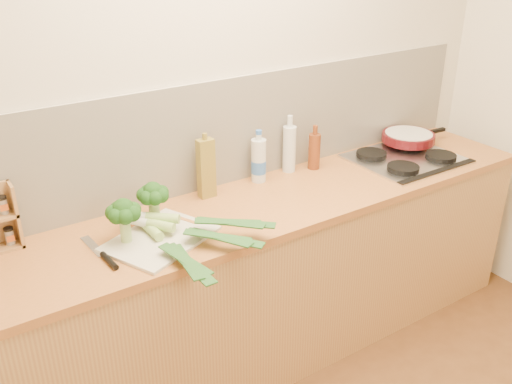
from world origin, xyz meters
TOP-DOWN VIEW (x-y plane):
  - room_shell at (0.00, 1.49)m, footprint 3.50×3.50m
  - counter at (0.00, 1.20)m, footprint 3.20×0.62m
  - gas_hob at (1.02, 1.20)m, footprint 0.58×0.50m
  - chopping_board at (-0.52, 1.14)m, footprint 0.53×0.47m
  - broccoli_left at (-0.64, 1.19)m, footprint 0.14×0.15m
  - broccoli_right at (-0.48, 1.27)m, footprint 0.14×0.14m
  - leek_front at (-0.53, 1.11)m, footprint 0.11×0.69m
  - leek_mid at (-0.45, 1.09)m, footprint 0.39×0.53m
  - leek_back at (-0.42, 1.14)m, footprint 0.52×0.48m
  - chefs_knife at (-0.76, 1.12)m, footprint 0.05×0.32m
  - skillet at (1.18, 1.33)m, footprint 0.45×0.31m
  - oil_tin at (-0.14, 1.40)m, footprint 0.08×0.05m
  - glass_bottle at (0.38, 1.44)m, footprint 0.07×0.07m
  - amber_bottle at (0.51, 1.39)m, footprint 0.06×0.06m
  - water_bottle at (0.17, 1.42)m, footprint 0.08×0.08m

SIDE VIEW (x-z plane):
  - counter at x=0.00m, z-range 0.00..0.90m
  - chopping_board at x=-0.52m, z-range 0.90..0.91m
  - chefs_knife at x=-0.76m, z-range 0.90..0.92m
  - gas_hob at x=1.02m, z-range 0.89..0.93m
  - leek_front at x=-0.53m, z-range 0.92..0.96m
  - leek_mid at x=-0.45m, z-range 0.93..0.98m
  - skillet at x=1.18m, z-range 0.94..0.99m
  - leek_back at x=-0.42m, z-range 0.95..0.99m
  - amber_bottle at x=0.51m, z-range 0.88..1.12m
  - water_bottle at x=0.17m, z-range 0.88..1.13m
  - glass_bottle at x=0.38m, z-range 0.88..1.18m
  - broccoli_left at x=-0.64m, z-range 0.95..1.14m
  - broccoli_right at x=-0.48m, z-range 0.95..1.15m
  - oil_tin at x=-0.14m, z-range 0.89..1.21m
  - room_shell at x=0.00m, z-range -0.58..2.92m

